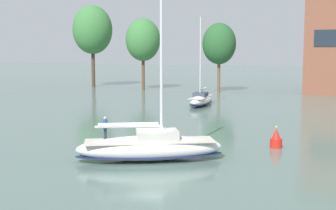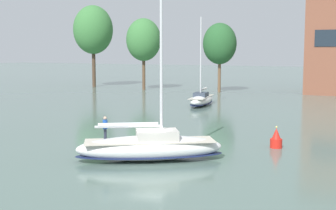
{
  "view_description": "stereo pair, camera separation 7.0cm",
  "coord_description": "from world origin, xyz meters",
  "px_view_note": "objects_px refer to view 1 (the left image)",
  "views": [
    {
      "loc": [
        15.46,
        -29.09,
        7.88
      ],
      "look_at": [
        0.0,
        3.0,
        3.68
      ],
      "focal_mm": 50.0,
      "sensor_mm": 36.0,
      "label": 1
    },
    {
      "loc": [
        15.53,
        -29.06,
        7.88
      ],
      "look_at": [
        0.0,
        3.0,
        3.68
      ],
      "focal_mm": 50.0,
      "sensor_mm": 36.0,
      "label": 2
    }
  ],
  "objects_px": {
    "sailboat_main": "(150,147)",
    "channel_buoy": "(276,139)",
    "tree_shore_left": "(93,30)",
    "tree_shore_right": "(143,40)",
    "sailboat_moored_outer_mooring": "(201,99)",
    "tree_shore_center": "(219,44)"
  },
  "relations": [
    {
      "from": "tree_shore_center",
      "to": "tree_shore_right",
      "type": "height_order",
      "value": "tree_shore_right"
    },
    {
      "from": "tree_shore_left",
      "to": "tree_shore_center",
      "type": "height_order",
      "value": "tree_shore_left"
    },
    {
      "from": "tree_shore_right",
      "to": "tree_shore_left",
      "type": "bearing_deg",
      "value": 171.0
    },
    {
      "from": "tree_shore_left",
      "to": "channel_buoy",
      "type": "bearing_deg",
      "value": -42.83
    },
    {
      "from": "tree_shore_left",
      "to": "sailboat_main",
      "type": "height_order",
      "value": "tree_shore_left"
    },
    {
      "from": "tree_shore_center",
      "to": "sailboat_main",
      "type": "distance_m",
      "value": 56.2
    },
    {
      "from": "tree_shore_right",
      "to": "sailboat_main",
      "type": "distance_m",
      "value": 60.54
    },
    {
      "from": "tree_shore_left",
      "to": "sailboat_main",
      "type": "distance_m",
      "value": 69.97
    },
    {
      "from": "tree_shore_left",
      "to": "sailboat_moored_outer_mooring",
      "type": "bearing_deg",
      "value": -32.69
    },
    {
      "from": "tree_shore_left",
      "to": "tree_shore_right",
      "type": "relative_size",
      "value": 1.23
    },
    {
      "from": "sailboat_main",
      "to": "channel_buoy",
      "type": "xyz_separation_m",
      "value": [
        7.17,
        8.24,
        -0.29
      ]
    },
    {
      "from": "tree_shore_center",
      "to": "sailboat_main",
      "type": "xyz_separation_m",
      "value": [
        13.97,
        -53.84,
        -8.02
      ]
    },
    {
      "from": "tree_shore_center",
      "to": "tree_shore_right",
      "type": "distance_m",
      "value": 15.36
    },
    {
      "from": "tree_shore_right",
      "to": "sailboat_moored_outer_mooring",
      "type": "xyz_separation_m",
      "value": [
        20.04,
        -19.33,
        -9.0
      ]
    },
    {
      "from": "tree_shore_center",
      "to": "sailboat_moored_outer_mooring",
      "type": "bearing_deg",
      "value": -77.11
    },
    {
      "from": "tree_shore_left",
      "to": "sailboat_moored_outer_mooring",
      "type": "height_order",
      "value": "tree_shore_left"
    },
    {
      "from": "tree_shore_center",
      "to": "tree_shore_right",
      "type": "xyz_separation_m",
      "value": [
        -15.26,
        -1.57,
        0.83
      ]
    },
    {
      "from": "channel_buoy",
      "to": "sailboat_main",
      "type": "bearing_deg",
      "value": -131.03
    },
    {
      "from": "tree_shore_center",
      "to": "sailboat_main",
      "type": "bearing_deg",
      "value": -75.45
    },
    {
      "from": "sailboat_main",
      "to": "channel_buoy",
      "type": "distance_m",
      "value": 10.93
    },
    {
      "from": "tree_shore_center",
      "to": "tree_shore_right",
      "type": "relative_size",
      "value": 0.92
    },
    {
      "from": "channel_buoy",
      "to": "tree_shore_center",
      "type": "bearing_deg",
      "value": 114.87
    }
  ]
}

